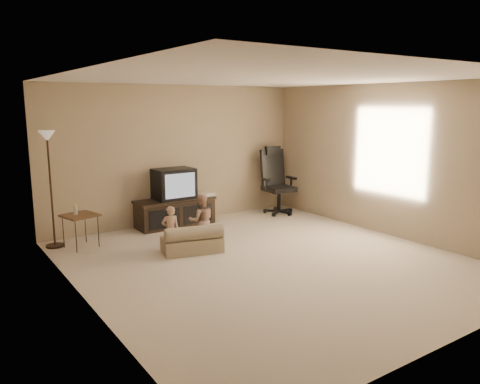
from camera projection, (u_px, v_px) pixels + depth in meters
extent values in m
plane|color=beige|center=(268.00, 261.00, 6.54)|extent=(5.50, 5.50, 0.00)
plane|color=white|center=(270.00, 78.00, 6.07)|extent=(5.50, 5.50, 0.00)
plane|color=tan|center=(177.00, 155.00, 8.54)|extent=(5.00, 0.00, 5.00)
plane|color=tan|center=(462.00, 210.00, 4.07)|extent=(5.00, 0.00, 5.00)
plane|color=tan|center=(81.00, 192.00, 4.92)|extent=(0.00, 5.50, 5.50)
plane|color=tan|center=(389.00, 160.00, 7.69)|extent=(0.00, 5.50, 5.50)
cube|color=black|center=(175.00, 214.00, 8.41)|extent=(1.39, 0.50, 0.45)
cube|color=black|center=(175.00, 200.00, 8.36)|extent=(1.43, 0.54, 0.04)
cube|color=black|center=(165.00, 219.00, 8.02)|extent=(0.57, 0.02, 0.34)
cube|color=black|center=(198.00, 214.00, 8.39)|extent=(0.57, 0.02, 0.34)
cube|color=black|center=(174.00, 184.00, 8.33)|extent=(0.70, 0.50, 0.54)
cube|color=silver|center=(180.00, 186.00, 8.12)|extent=(0.57, 0.01, 0.42)
cube|color=silver|center=(202.00, 194.00, 8.62)|extent=(0.40, 0.28, 0.06)
cylinder|color=black|center=(279.00, 201.00, 9.32)|extent=(0.07, 0.07, 0.42)
cube|color=black|center=(279.00, 189.00, 9.27)|extent=(0.58, 0.58, 0.10)
cube|color=black|center=(273.00, 168.00, 9.42)|extent=(0.53, 0.24, 0.75)
cube|color=black|center=(273.00, 150.00, 9.36)|extent=(0.33, 0.14, 0.17)
cube|color=black|center=(267.00, 180.00, 9.10)|extent=(0.11, 0.30, 0.04)
cube|color=black|center=(291.00, 178.00, 9.37)|extent=(0.11, 0.30, 0.04)
cube|color=brown|center=(80.00, 215.00, 7.08)|extent=(0.57, 0.57, 0.03)
cylinder|color=black|center=(76.00, 236.00, 6.87)|extent=(0.01, 0.01, 0.51)
cylinder|color=black|center=(98.00, 231.00, 7.14)|extent=(0.01, 0.01, 0.51)
cylinder|color=black|center=(63.00, 232.00, 7.11)|extent=(0.01, 0.01, 0.51)
cylinder|color=black|center=(85.00, 227.00, 7.39)|extent=(0.01, 0.01, 0.51)
cylinder|color=beige|center=(75.00, 210.00, 7.06)|extent=(0.07, 0.07, 0.13)
cone|color=beige|center=(75.00, 205.00, 7.04)|extent=(0.05, 0.05, 0.05)
cylinder|color=black|center=(55.00, 246.00, 7.20)|extent=(0.28, 0.28, 0.03)
cylinder|color=black|center=(51.00, 193.00, 7.05)|extent=(0.03, 0.03, 1.68)
cone|color=beige|center=(47.00, 136.00, 6.89)|extent=(0.24, 0.24, 0.16)
cube|color=#9C8D69|center=(192.00, 244.00, 6.94)|extent=(0.96, 0.67, 0.23)
cylinder|color=#9C8D69|center=(194.00, 233.00, 6.77)|extent=(0.88, 0.41, 0.21)
imported|color=tan|center=(170.00, 230.00, 6.79)|extent=(0.30, 0.25, 0.72)
imported|color=tan|center=(201.00, 221.00, 7.16)|extent=(0.45, 0.34, 0.81)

